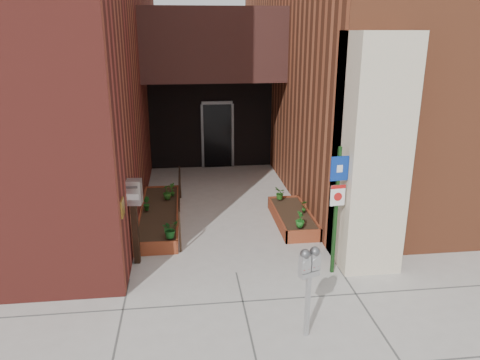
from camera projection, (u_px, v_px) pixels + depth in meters
name	position (u px, v px, depth m)	size (l,w,h in m)	color
ground	(236.00, 273.00, 8.90)	(80.00, 80.00, 0.00)	#9E9991
architecture	(204.00, 9.00, 13.85)	(20.00, 14.60, 10.00)	maroon
planter_left	(160.00, 216.00, 11.23)	(0.90, 3.60, 0.30)	maroon
planter_right	(293.00, 218.00, 11.12)	(0.80, 2.20, 0.30)	maroon
handrail	(179.00, 192.00, 11.05)	(0.04, 3.34, 0.90)	black
parking_meter	(309.00, 269.00, 6.75)	(0.34, 0.22, 1.45)	#A8A9AB
sign_post	(337.00, 198.00, 8.45)	(0.34, 0.10, 2.46)	#153814
payment_dropbox	(133.00, 204.00, 8.91)	(0.36, 0.29, 1.72)	black
shrub_left_a	(170.00, 229.00, 9.64)	(0.35, 0.35, 0.39)	#18561C
shrub_left_b	(146.00, 204.00, 11.11)	(0.18, 0.18, 0.33)	#185117
shrub_left_c	(167.00, 192.00, 11.84)	(0.21, 0.21, 0.38)	#214F16
shrub_left_d	(172.00, 189.00, 12.05)	(0.18, 0.18, 0.35)	#245C1A
shrub_right_a	(300.00, 219.00, 10.15)	(0.20, 0.20, 0.36)	#1B611C
shrub_right_b	(304.00, 206.00, 10.98)	(0.16, 0.16, 0.30)	#1F5217
shrub_right_c	(280.00, 193.00, 11.82)	(0.29, 0.29, 0.32)	#27601B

